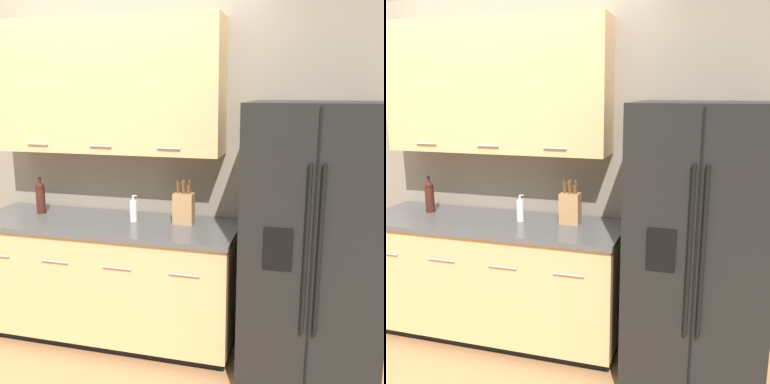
# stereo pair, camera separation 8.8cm
# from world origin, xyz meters

# --- Properties ---
(wall_back) EXTENTS (10.00, 0.39, 2.60)m
(wall_back) POSITION_xyz_m (0.03, 1.07, 1.45)
(wall_back) COLOR gray
(wall_back) RESTS_ON ground_plane
(counter_unit) EXTENTS (1.92, 0.64, 0.91)m
(counter_unit) POSITION_xyz_m (0.11, 0.78, 0.46)
(counter_unit) COLOR black
(counter_unit) RESTS_ON ground_plane
(refrigerator) EXTENTS (0.83, 0.78, 1.76)m
(refrigerator) POSITION_xyz_m (1.56, 0.71, 0.88)
(refrigerator) COLOR black
(refrigerator) RESTS_ON ground_plane
(knife_block) EXTENTS (0.14, 0.10, 0.31)m
(knife_block) POSITION_xyz_m (0.68, 0.86, 1.03)
(knife_block) COLOR #A87A4C
(knife_block) RESTS_ON counter_unit
(wine_bottle) EXTENTS (0.07, 0.07, 0.28)m
(wine_bottle) POSITION_xyz_m (-0.45, 0.85, 1.04)
(wine_bottle) COLOR #3D1914
(wine_bottle) RESTS_ON counter_unit
(soap_dispenser) EXTENTS (0.06, 0.05, 0.19)m
(soap_dispenser) POSITION_xyz_m (0.32, 0.82, 0.99)
(soap_dispenser) COLOR silver
(soap_dispenser) RESTS_ON counter_unit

